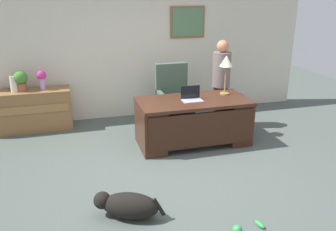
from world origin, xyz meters
TOP-DOWN VIEW (x-y plane):
  - ground_plane at (0.00, 0.00)m, footprint 12.00×12.00m
  - back_wall at (0.01, 2.60)m, footprint 7.00×0.16m
  - desk at (0.63, 0.88)m, footprint 1.80×0.88m
  - credenza at (-2.05, 2.25)m, footprint 1.53×0.50m
  - armchair at (0.55, 1.77)m, footprint 0.60×0.59m
  - person_standing at (1.37, 1.51)m, footprint 0.32×0.32m
  - dog_lying at (-0.77, -0.85)m, footprint 0.77×0.54m
  - laptop at (0.59, 0.90)m, footprint 0.32×0.22m
  - desk_lamp at (1.25, 1.07)m, footprint 0.22×0.22m
  - vase_with_flowers at (-1.74, 2.25)m, footprint 0.17×0.17m
  - vase_empty at (-2.20, 2.25)m, footprint 0.14×0.14m
  - potted_plant at (-2.09, 2.25)m, footprint 0.24×0.24m
  - dog_toy_ball at (0.30, -1.46)m, footprint 0.10×0.10m
  - dog_toy_bone at (0.59, -1.41)m, footprint 0.08×0.15m

SIDE VIEW (x-z plane):
  - ground_plane at x=0.00m, z-range 0.00..0.00m
  - dog_toy_bone at x=0.59m, z-range 0.00..0.05m
  - dog_toy_ball at x=0.30m, z-range 0.00..0.10m
  - dog_lying at x=-0.77m, z-range 0.00..0.30m
  - credenza at x=-2.05m, z-range 0.00..0.74m
  - desk at x=0.63m, z-range 0.03..0.79m
  - armchair at x=0.55m, z-range -0.07..1.09m
  - laptop at x=0.59m, z-range 0.70..0.92m
  - person_standing at x=1.37m, z-range 0.02..1.62m
  - vase_empty at x=-2.20m, z-range 0.74..1.02m
  - potted_plant at x=-2.09m, z-range 0.76..1.12m
  - vase_with_flowers at x=-1.74m, z-range 0.79..1.14m
  - desk_lamp at x=1.25m, z-range 0.95..1.60m
  - back_wall at x=0.01m, z-range 0.00..2.70m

